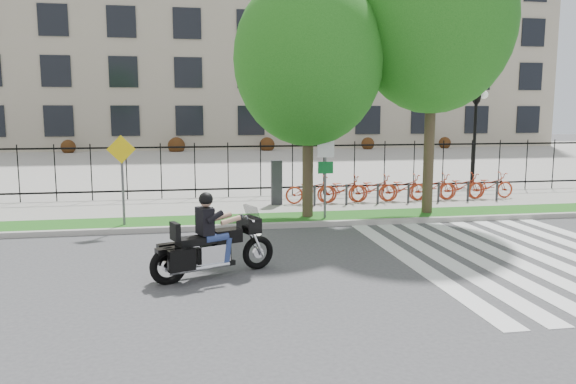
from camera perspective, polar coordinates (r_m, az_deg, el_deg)
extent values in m
plane|color=#3D3D40|center=(12.06, 2.81, -7.62)|extent=(120.00, 120.00, 0.00)
cube|color=#A09D96|center=(15.95, -0.46, -3.39)|extent=(60.00, 0.20, 0.15)
cube|color=#1A5816|center=(16.77, -0.94, -2.81)|extent=(60.00, 1.50, 0.15)
cube|color=gray|center=(19.21, -2.12, -1.40)|extent=(60.00, 3.50, 0.15)
cube|color=gray|center=(36.54, -5.92, 3.13)|extent=(80.00, 34.00, 0.10)
cube|color=#A29982|center=(56.76, -7.59, 14.98)|extent=(60.00, 20.00, 20.00)
cylinder|color=black|center=(26.52, 18.42, 5.04)|extent=(0.14, 0.14, 4.00)
cylinder|color=black|center=(26.50, 18.61, 9.15)|extent=(0.06, 0.70, 0.70)
sphere|color=white|center=(26.34, 17.94, 9.40)|extent=(0.36, 0.36, 0.36)
sphere|color=white|center=(26.67, 19.29, 9.32)|extent=(0.36, 0.36, 0.36)
cylinder|color=#35291D|center=(16.69, 2.02, 3.12)|extent=(0.32, 0.32, 3.30)
ellipsoid|color=#135513|center=(16.69, 2.08, 13.28)|extent=(4.35, 4.35, 5.00)
cylinder|color=#35291D|center=(17.84, 14.15, 4.94)|extent=(0.32, 0.32, 4.38)
ellipsoid|color=#135513|center=(18.01, 14.57, 16.59)|extent=(4.84, 4.84, 5.57)
cube|color=#2D2D33|center=(18.88, -1.17, 0.97)|extent=(0.35, 0.25, 1.50)
imported|color=#B6381C|center=(19.14, 2.39, 0.22)|extent=(1.79, 0.62, 0.94)
cylinder|color=#2D2D33|center=(18.67, 2.71, -0.36)|extent=(0.08, 0.08, 0.70)
imported|color=#B6381C|center=(19.40, 5.56, 0.30)|extent=(1.79, 0.62, 0.94)
cylinder|color=#2D2D33|center=(18.94, 5.96, -0.27)|extent=(0.08, 0.08, 0.70)
imported|color=#B6381C|center=(19.72, 8.64, 0.37)|extent=(1.79, 0.62, 0.94)
cylinder|color=#2D2D33|center=(19.27, 9.11, -0.18)|extent=(0.08, 0.08, 0.70)
imported|color=#B6381C|center=(20.10, 11.61, 0.44)|extent=(1.79, 0.62, 0.94)
cylinder|color=#2D2D33|center=(19.66, 12.14, -0.10)|extent=(0.08, 0.08, 0.70)
imported|color=#B6381C|center=(20.53, 14.47, 0.51)|extent=(1.79, 0.62, 0.94)
cylinder|color=#2D2D33|center=(20.10, 15.04, -0.02)|extent=(0.08, 0.08, 0.70)
imported|color=#B6381C|center=(21.01, 17.20, 0.57)|extent=(1.79, 0.62, 0.94)
cylinder|color=#2D2D33|center=(20.59, 17.82, 0.06)|extent=(0.08, 0.08, 0.70)
imported|color=#B6381C|center=(21.53, 19.81, 0.63)|extent=(1.79, 0.62, 0.94)
cylinder|color=#2D2D33|center=(21.12, 20.46, 0.13)|extent=(0.08, 0.08, 0.70)
cylinder|color=#59595B|center=(16.49, 3.80, 1.64)|extent=(0.07, 0.07, 2.50)
cube|color=white|center=(16.38, 3.86, 4.58)|extent=(0.50, 0.03, 0.60)
cube|color=#0C6626|center=(16.43, 3.84, 2.49)|extent=(0.45, 0.03, 0.35)
cylinder|color=#59595B|center=(16.13, -16.45, 0.99)|extent=(0.07, 0.07, 2.40)
cube|color=yellow|center=(16.01, -16.60, 4.17)|extent=(0.78, 0.03, 0.78)
torus|color=black|center=(11.84, -3.07, -6.17)|extent=(0.71, 0.39, 0.71)
torus|color=black|center=(11.07, -12.05, -7.37)|extent=(0.75, 0.42, 0.75)
cube|color=black|center=(11.60, -3.99, -3.30)|extent=(0.50, 0.64, 0.31)
cube|color=#26262B|center=(11.59, -3.69, -2.12)|extent=(0.33, 0.53, 0.31)
cube|color=silver|center=(11.37, -7.65, -6.25)|extent=(0.70, 0.55, 0.41)
cube|color=black|center=(11.41, -6.27, -4.42)|extent=(0.65, 0.53, 0.27)
cube|color=black|center=(11.16, -9.38, -4.89)|extent=(0.80, 0.61, 0.14)
cube|color=black|center=(10.96, -11.39, -3.96)|extent=(0.22, 0.36, 0.35)
cube|color=black|center=(10.80, -10.74, -6.83)|extent=(0.54, 0.34, 0.41)
cube|color=black|center=(11.36, -11.87, -6.11)|extent=(0.54, 0.34, 0.41)
cube|color=black|center=(11.16, -8.44, -2.92)|extent=(0.38, 0.47, 0.53)
sphere|color=tan|center=(11.10, -8.34, -0.93)|extent=(0.24, 0.24, 0.24)
sphere|color=black|center=(11.09, -8.34, -0.72)|extent=(0.28, 0.28, 0.28)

